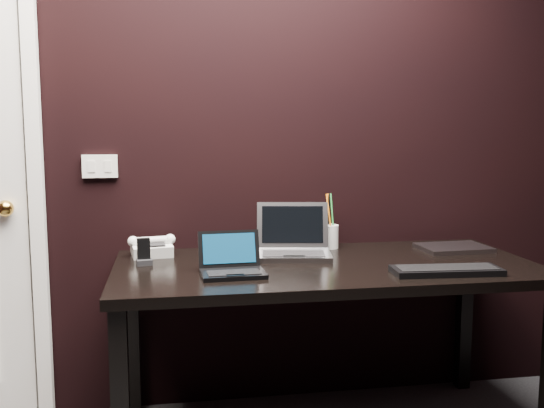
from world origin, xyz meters
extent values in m
plane|color=black|center=(0.00, 1.80, 1.30)|extent=(4.00, 0.00, 4.00)
cube|color=white|center=(-0.89, 1.77, 1.02)|extent=(0.06, 0.05, 2.11)
sphere|color=gold|center=(-1.01, 1.73, 0.95)|extent=(0.07, 0.07, 0.07)
cube|color=silver|center=(-0.62, 1.79, 1.12)|extent=(0.15, 0.02, 0.10)
cube|color=silver|center=(-0.66, 1.78, 1.12)|extent=(0.03, 0.01, 0.05)
cube|color=silver|center=(-0.58, 1.78, 1.12)|extent=(0.03, 0.01, 0.05)
cube|color=black|center=(0.30, 1.40, 0.72)|extent=(1.70, 0.80, 0.04)
cube|color=black|center=(-0.50, 1.05, 0.35)|extent=(0.06, 0.06, 0.70)
cube|color=black|center=(-0.50, 1.75, 0.35)|extent=(0.06, 0.06, 0.70)
cube|color=black|center=(1.10, 1.75, 0.35)|extent=(0.06, 0.06, 0.70)
cube|color=black|center=(-0.10, 1.25, 0.75)|extent=(0.24, 0.17, 0.02)
cube|color=black|center=(-0.09, 1.23, 0.76)|extent=(0.20, 0.10, 0.00)
cube|color=black|center=(-0.09, 1.19, 0.76)|extent=(0.07, 0.03, 0.00)
cube|color=black|center=(-0.10, 1.35, 0.82)|extent=(0.24, 0.06, 0.14)
cube|color=#092B45|center=(-0.10, 1.35, 0.82)|extent=(0.20, 0.05, 0.11)
cube|color=#95969A|center=(0.19, 1.52, 0.75)|extent=(0.35, 0.28, 0.02)
cube|color=black|center=(0.19, 1.50, 0.76)|extent=(0.28, 0.17, 0.00)
cube|color=gray|center=(0.18, 1.44, 0.76)|extent=(0.09, 0.05, 0.00)
cube|color=#96979C|center=(0.21, 1.66, 0.86)|extent=(0.32, 0.11, 0.20)
cube|color=black|center=(0.21, 1.66, 0.86)|extent=(0.27, 0.09, 0.16)
cube|color=black|center=(0.70, 1.15, 0.75)|extent=(0.42, 0.17, 0.02)
cube|color=black|center=(0.70, 1.15, 0.76)|extent=(0.38, 0.14, 0.00)
cube|color=#A09FA5|center=(0.93, 1.56, 0.75)|extent=(0.31, 0.23, 0.02)
cube|color=silver|center=(-0.40, 1.66, 0.77)|extent=(0.19, 0.18, 0.07)
cylinder|color=silver|center=(-0.40, 1.65, 0.81)|extent=(0.16, 0.06, 0.03)
sphere|color=white|center=(-0.48, 1.64, 0.81)|extent=(0.05, 0.05, 0.05)
sphere|color=white|center=(-0.32, 1.66, 0.81)|extent=(0.05, 0.05, 0.05)
cube|color=black|center=(-0.38, 1.62, 0.80)|extent=(0.07, 0.06, 0.01)
cube|color=black|center=(-0.43, 1.50, 0.79)|extent=(0.05, 0.03, 0.11)
cube|color=black|center=(-0.43, 1.49, 0.75)|extent=(0.07, 0.05, 0.02)
cylinder|color=white|center=(0.39, 1.70, 0.79)|extent=(0.09, 0.09, 0.11)
cylinder|color=orange|center=(0.38, 1.71, 0.91)|extent=(0.02, 0.03, 0.16)
cylinder|color=green|center=(0.40, 1.69, 0.91)|extent=(0.02, 0.02, 0.16)
cylinder|color=black|center=(0.40, 1.71, 0.91)|extent=(0.01, 0.02, 0.16)
cylinder|color=orange|center=(0.39, 1.69, 0.91)|extent=(0.02, 0.03, 0.16)
camera|label=1|loc=(-0.32, -0.94, 1.29)|focal=40.00mm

